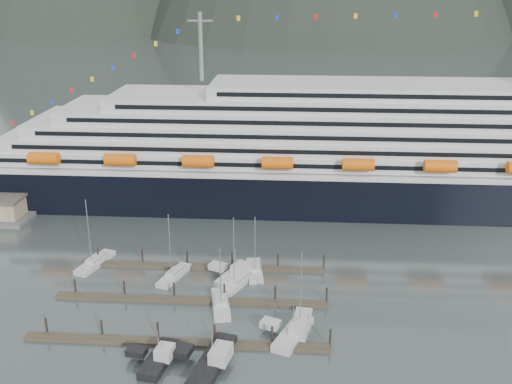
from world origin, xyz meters
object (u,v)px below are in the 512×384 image
at_px(sailboat_d, 237,283).
at_px(trawler_c, 212,360).
at_px(sailboat_h, 301,325).
at_px(trawler_b, 158,358).
at_px(sailboat_b, 174,276).
at_px(sailboat_c, 221,305).
at_px(trawler_d, 292,333).
at_px(sailboat_e, 95,263).
at_px(cruise_ship, 364,157).
at_px(trawler_e, 235,274).
at_px(sailboat_f, 255,271).

bearing_deg(sailboat_d, trawler_c, -157.23).
bearing_deg(sailboat_h, trawler_b, 125.27).
distance_m(sailboat_b, sailboat_d, 12.54).
relative_size(sailboat_c, sailboat_d, 0.83).
height_order(sailboat_b, trawler_d, sailboat_b).
bearing_deg(sailboat_e, sailboat_d, -86.70).
bearing_deg(sailboat_b, cruise_ship, -24.18).
bearing_deg(sailboat_c, sailboat_e, 51.19).
relative_size(trawler_c, trawler_d, 1.25).
xyz_separation_m(cruise_ship, sailboat_b, (-39.58, -43.41, -11.62)).
xyz_separation_m(sailboat_b, sailboat_c, (10.20, -10.03, 0.00)).
height_order(sailboat_e, trawler_d, sailboat_e).
distance_m(sailboat_c, trawler_b, 18.00).
distance_m(sailboat_b, trawler_c, 28.66).
bearing_deg(sailboat_c, sailboat_h, -122.97).
distance_m(sailboat_b, sailboat_h, 28.65).
distance_m(sailboat_d, trawler_e, 3.04).
distance_m(sailboat_b, sailboat_e, 17.21).
height_order(sailboat_b, sailboat_c, sailboat_b).
xyz_separation_m(sailboat_c, sailboat_h, (13.81, -5.59, 0.02)).
distance_m(trawler_c, trawler_d, 14.26).
height_order(sailboat_b, sailboat_f, sailboat_b).
relative_size(sailboat_c, trawler_c, 0.88).
xyz_separation_m(sailboat_b, trawler_c, (10.90, -26.50, 0.45)).
relative_size(cruise_ship, sailboat_d, 14.56).
relative_size(cruise_ship, sailboat_f, 16.71).
height_order(sailboat_c, sailboat_e, sailboat_e).
bearing_deg(sailboat_h, sailboat_f, 33.30).
distance_m(sailboat_d, trawler_c, 24.38).
distance_m(sailboat_b, trawler_b, 26.68).
xyz_separation_m(sailboat_f, trawler_e, (-3.58, -2.23, 0.44)).
relative_size(sailboat_c, trawler_b, 1.23).
height_order(sailboat_f, trawler_d, sailboat_f).
distance_m(cruise_ship, trawler_c, 76.38).
relative_size(trawler_c, trawler_e, 1.27).
distance_m(sailboat_f, trawler_d, 22.74).
distance_m(sailboat_e, trawler_e, 28.51).
relative_size(sailboat_e, trawler_b, 1.51).
xyz_separation_m(sailboat_h, trawler_e, (-12.41, 16.37, 0.43)).
relative_size(cruise_ship, trawler_e, 19.53).
height_order(sailboat_c, trawler_b, sailboat_c).
height_order(trawler_b, trawler_e, trawler_e).
xyz_separation_m(sailboat_e, trawler_b, (19.66, -30.72, 0.38)).
bearing_deg(sailboat_f, sailboat_d, 143.22).
relative_size(sailboat_h, trawler_d, 1.34).
distance_m(cruise_ship, trawler_d, 65.13).
bearing_deg(trawler_b, sailboat_e, 42.52).
height_order(cruise_ship, sailboat_h, cruise_ship).
height_order(sailboat_b, sailboat_e, sailboat_e).
xyz_separation_m(cruise_ship, sailboat_d, (-27.23, -45.58, -11.62)).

